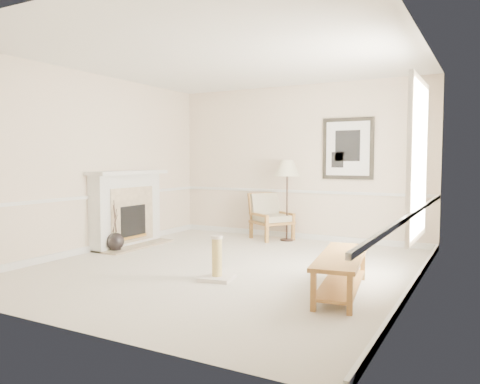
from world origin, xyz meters
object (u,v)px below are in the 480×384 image
floor_lamp (287,170)px  scratching_post (217,266)px  armchair (269,214)px  floor_vase (115,242)px  bench (341,268)px

floor_lamp → scratching_post: floor_lamp is taller
scratching_post → armchair: bearing=103.2°
floor_vase → scratching_post: bearing=-17.2°
armchair → scratching_post: armchair is taller
floor_vase → armchair: (1.67, 2.36, 0.31)m
floor_vase → armchair: armchair is taller
floor_vase → floor_lamp: (2.06, 2.30, 1.15)m
floor_vase → floor_lamp: size_ratio=0.57×
scratching_post → bench: bearing=5.2°
armchair → floor_lamp: 0.93m
floor_lamp → bench: 3.61m
floor_vase → bench: 3.99m
bench → floor_vase: bearing=171.3°
bench → scratching_post: (-1.54, -0.14, -0.12)m
floor_vase → floor_lamp: 3.30m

